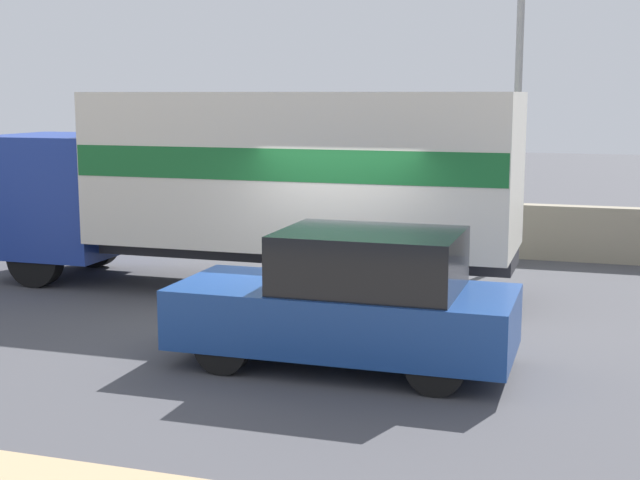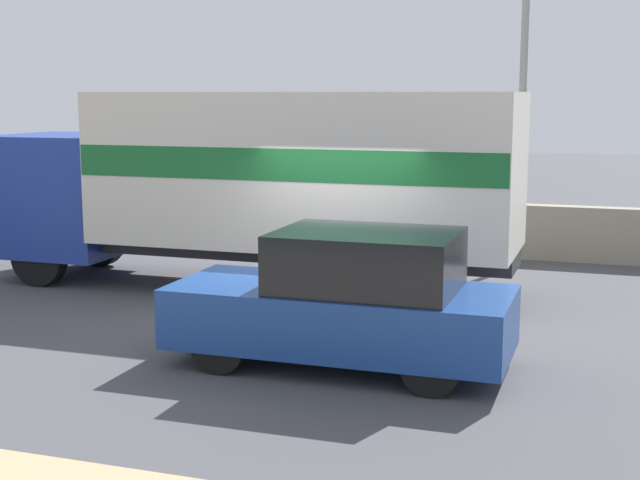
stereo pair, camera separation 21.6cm
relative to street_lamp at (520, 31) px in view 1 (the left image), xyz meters
name	(u,v)px [view 1 (the left image)]	position (x,y,z in m)	size (l,w,h in m)	color
ground_plane	(311,335)	(-2.13, -5.88, -4.40)	(80.00, 80.00, 0.00)	#47474C
stone_wall_backdrop	(413,226)	(-2.13, 0.94, -3.85)	(60.00, 0.35, 1.09)	gray
street_lamp	(520,31)	(0.00, 0.00, 0.00)	(0.56, 0.28, 7.67)	gray
box_truck	(260,177)	(-3.83, -3.39, -2.50)	(9.02, 2.40, 3.29)	navy
car_hatchback	(351,301)	(-1.24, -7.05, -3.59)	(4.07, 1.72, 1.66)	navy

